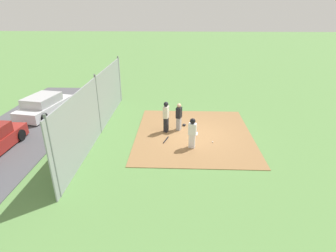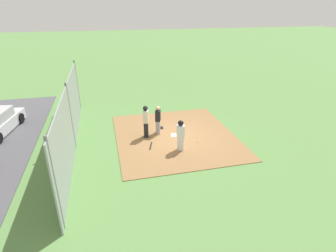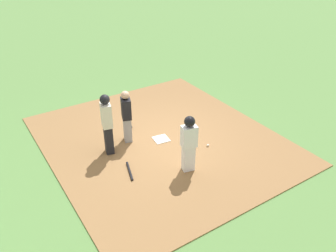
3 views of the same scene
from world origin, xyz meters
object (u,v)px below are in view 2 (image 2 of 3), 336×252
home_plate (175,135)px  catcher (158,120)px  umpire (146,121)px  baseball_bat (151,145)px  catcher_mask (162,127)px  runner (180,133)px  baseball (198,141)px

home_plate → catcher: 1.28m
home_plate → umpire: umpire is taller
umpire → baseball_bat: bearing=-73.4°
catcher_mask → runner: bearing=7.2°
runner → baseball: 1.52m
runner → baseball: size_ratio=21.42×
umpire → baseball_bat: size_ratio=2.33×
home_plate → catcher_mask: (-1.09, -0.52, 0.05)m
catcher → runner: (2.13, 0.67, 0.06)m
umpire → runner: size_ratio=1.12×
baseball_bat → catcher_mask: bearing=-10.1°
catcher_mask → home_plate: bearing=25.5°
baseball_bat → catcher_mask: 2.22m
catcher_mask → baseball: catcher_mask is taller
umpire → baseball_bat: (1.12, 0.04, -0.91)m
catcher → runner: 2.23m
umpire → catcher_mask: bearing=53.8°
catcher → umpire: size_ratio=0.90×
runner → baseball_bat: runner is taller
umpire → runner: bearing=-38.7°
home_plate → umpire: bearing=-98.4°
catcher → baseball: size_ratio=21.65×
catcher → baseball_bat: size_ratio=2.10×
umpire → baseball: umpire is taller
baseball_bat → runner: bearing=-101.7°
catcher → umpire: bearing=-139.4°
catcher → baseball: (1.56, 1.79, -0.79)m
runner → baseball_bat: (-0.73, -1.35, -0.86)m
catcher → runner: size_ratio=1.01×
umpire → runner: 2.32m
catcher → umpire: umpire is taller
home_plate → baseball: (1.06, 0.94, 0.03)m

